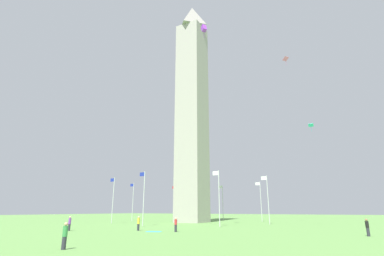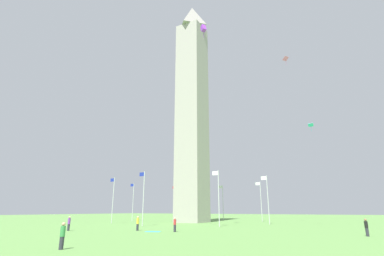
{
  "view_description": "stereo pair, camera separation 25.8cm",
  "coord_description": "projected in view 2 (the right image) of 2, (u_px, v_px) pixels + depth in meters",
  "views": [
    {
      "loc": [
        -30.96,
        54.84,
        2.5
      ],
      "look_at": [
        0.0,
        0.0,
        20.37
      ],
      "focal_mm": 27.09,
      "sensor_mm": 36.0,
      "label": 1
    },
    {
      "loc": [
        -31.19,
        54.71,
        2.5
      ],
      "look_at": [
        0.0,
        0.0,
        20.37
      ],
      "focal_mm": 27.09,
      "sensor_mm": 36.0,
      "label": 2
    }
  ],
  "objects": [
    {
      "name": "person_purple_shirt",
      "position": [
        69.0,
        223.0,
        36.22
      ],
      "size": [
        0.32,
        0.32,
        1.76
      ],
      "rotation": [
        0.0,
        0.0,
        -1.73
      ],
      "color": "#2D2D38",
      "rests_on": "ground"
    },
    {
      "name": "flagpole_se",
      "position": [
        218.0,
        195.0,
        46.23
      ],
      "size": [
        1.12,
        0.14,
        8.76
      ],
      "color": "silver",
      "rests_on": "ground"
    },
    {
      "name": "picnic_blanket_near_first_person",
      "position": [
        153.0,
        232.0,
        34.59
      ],
      "size": [
        2.16,
        1.91,
        0.01
      ],
      "primitive_type": "cube",
      "rotation": [
        0.0,
        0.0,
        0.33
      ],
      "color": "#33C6D1",
      "rests_on": "ground"
    },
    {
      "name": "flagpole_s",
      "position": [
        268.0,
        197.0,
        53.53
      ],
      "size": [
        1.12,
        0.14,
        8.76
      ],
      "color": "silver",
      "rests_on": "ground"
    },
    {
      "name": "flagpole_e",
      "position": [
        143.0,
        196.0,
        47.72
      ],
      "size": [
        1.12,
        0.14,
        8.76
      ],
      "color": "silver",
      "rests_on": "ground"
    },
    {
      "name": "person_green_shirt",
      "position": [
        62.0,
        236.0,
        19.13
      ],
      "size": [
        0.32,
        0.32,
        1.71
      ],
      "rotation": [
        0.0,
        0.0,
        -0.73
      ],
      "color": "#2D2D38",
      "rests_on": "ground"
    },
    {
      "name": "ground_plane",
      "position": [
        192.0,
        223.0,
        59.9
      ],
      "size": [
        260.0,
        260.0,
        0.0
      ],
      "primitive_type": "plane",
      "color": "#609347"
    },
    {
      "name": "kite_purple_box",
      "position": [
        203.0,
        28.0,
        48.97
      ],
      "size": [
        1.24,
        1.16,
        2.56
      ],
      "color": "purple"
    },
    {
      "name": "person_black_shirt",
      "position": [
        367.0,
        228.0,
        28.55
      ],
      "size": [
        0.32,
        0.32,
        1.67
      ],
      "rotation": [
        0.0,
        0.0,
        -1.12
      ],
      "color": "#2D2D38",
      "rests_on": "ground"
    },
    {
      "name": "person_yellow_shirt",
      "position": [
        138.0,
        223.0,
        36.54
      ],
      "size": [
        0.32,
        0.32,
        1.76
      ],
      "rotation": [
        0.0,
        0.0,
        -1.37
      ],
      "color": "#2D2D38",
      "rests_on": "ground"
    },
    {
      "name": "flagpole_ne",
      "position": [
        113.0,
        198.0,
        57.13
      ],
      "size": [
        1.12,
        0.14,
        8.76
      ],
      "color": "silver",
      "rests_on": "ground"
    },
    {
      "name": "flagpole_sw",
      "position": [
        261.0,
        200.0,
        65.34
      ],
      "size": [
        1.12,
        0.14,
        8.76
      ],
      "color": "silver",
      "rests_on": "ground"
    },
    {
      "name": "flagpole_nw",
      "position": [
        176.0,
        201.0,
        76.23
      ],
      "size": [
        1.12,
        0.14,
        8.76
      ],
      "color": "silver",
      "rests_on": "ground"
    },
    {
      "name": "flagpole_n",
      "position": [
        133.0,
        200.0,
        68.94
      ],
      "size": [
        1.12,
        0.14,
        8.76
      ],
      "color": "silver",
      "rests_on": "ground"
    },
    {
      "name": "person_red_shirt",
      "position": [
        175.0,
        225.0,
        34.37
      ],
      "size": [
        0.32,
        0.32,
        1.65
      ],
      "rotation": [
        0.0,
        0.0,
        -0.54
      ],
      "color": "#2D2D38",
      "rests_on": "ground"
    },
    {
      "name": "obelisk_monument",
      "position": [
        192.0,
        104.0,
        67.06
      ],
      "size": [
        5.77,
        5.77,
        52.46
      ],
      "color": "#A8A399",
      "rests_on": "ground"
    },
    {
      "name": "flagpole_w",
      "position": [
        223.0,
        201.0,
        74.75
      ],
      "size": [
        1.12,
        0.14,
        8.76
      ],
      "color": "silver",
      "rests_on": "ground"
    },
    {
      "name": "kite_cyan_diamond",
      "position": [
        311.0,
        125.0,
        50.92
      ],
      "size": [
        0.89,
        0.82,
        1.37
      ],
      "color": "#33C6D1"
    },
    {
      "name": "kite_pink_diamond",
      "position": [
        286.0,
        59.0,
        60.05
      ],
      "size": [
        1.36,
        1.39,
        1.73
      ],
      "color": "pink"
    }
  ]
}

